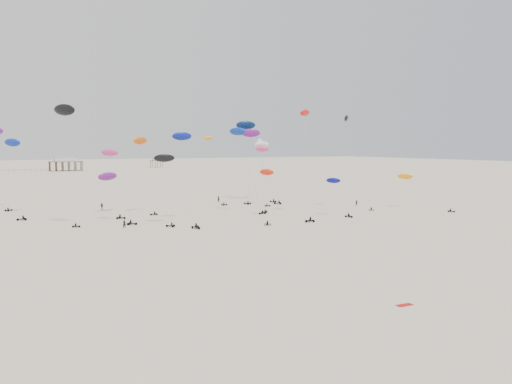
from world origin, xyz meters
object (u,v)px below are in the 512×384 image
pavilion_small (156,163)px  rig_0 (414,183)px  pavilion_main (66,165)px  rig_4 (174,178)px  rig_9 (143,153)px  spectator_0 (124,228)px

pavilion_small → rig_0: bearing=-92.0°
pavilion_main → rig_4: (-5.58, -255.23, 5.70)m
rig_0 → rig_9: 70.71m
rig_9 → spectator_0: (-8.89, -19.45, -14.87)m
pavilion_small → rig_0: rig_0 is taller
rig_4 → pavilion_main: bearing=-101.3°
pavilion_small → rig_0: size_ratio=0.57×
pavilion_small → spectator_0: pavilion_small is taller
rig_0 → pavilion_main: bearing=-93.6°
rig_4 → spectator_0: rig_4 is taller
pavilion_main → pavilion_small: bearing=23.2°
pavilion_main → pavilion_small: 76.16m
rig_4 → spectator_0: (-9.92, 1.99, -9.93)m
rig_9 → spectator_0: size_ratio=9.44×
pavilion_small → rig_0: 285.87m
pavilion_main → pavilion_small: pavilion_main is taller
pavilion_small → spectator_0: bearing=-106.8°
pavilion_small → spectator_0: 295.89m
pavilion_main → rig_0: rig_0 is taller
pavilion_small → rig_9: 274.93m
pavilion_main → rig_4: rig_4 is taller
rig_4 → rig_9: size_ratio=0.83×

